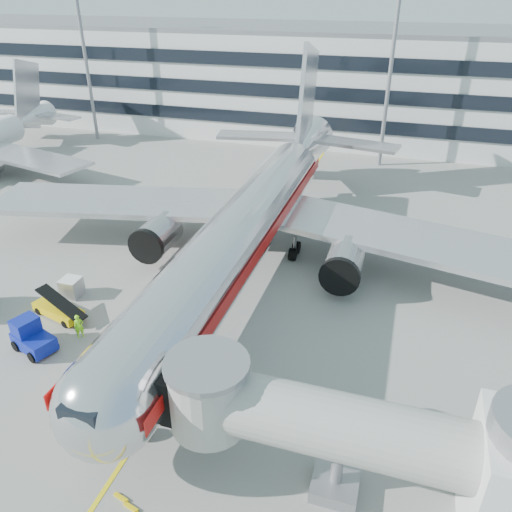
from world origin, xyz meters
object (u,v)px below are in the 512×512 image
(ramp_worker, at_px, (79,326))
(baggage_tug, at_px, (32,337))
(belt_loader, at_px, (58,309))
(main_jet, at_px, (252,218))
(cargo_container_right, at_px, (72,287))

(ramp_worker, bearing_deg, baggage_tug, 176.08)
(belt_loader, bearing_deg, ramp_worker, -28.86)
(main_jet, xyz_separation_m, ramp_worker, (-8.05, -13.25, -3.36))
(belt_loader, height_order, cargo_container_right, belt_loader)
(main_jet, distance_m, belt_loader, 16.41)
(belt_loader, xyz_separation_m, cargo_container_right, (-0.69, 2.61, 0.18))
(main_jet, xyz_separation_m, baggage_tug, (-10.26, -15.24, -3.28))
(belt_loader, relative_size, baggage_tug, 1.31)
(belt_loader, xyz_separation_m, ramp_worker, (2.93, -1.61, 0.30))
(main_jet, distance_m, baggage_tug, 18.67)
(belt_loader, relative_size, ramp_worker, 2.49)
(baggage_tug, height_order, ramp_worker, baggage_tug)
(baggage_tug, relative_size, ramp_worker, 1.90)
(ramp_worker, bearing_deg, cargo_container_right, 84.69)
(main_jet, bearing_deg, cargo_container_right, -142.29)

